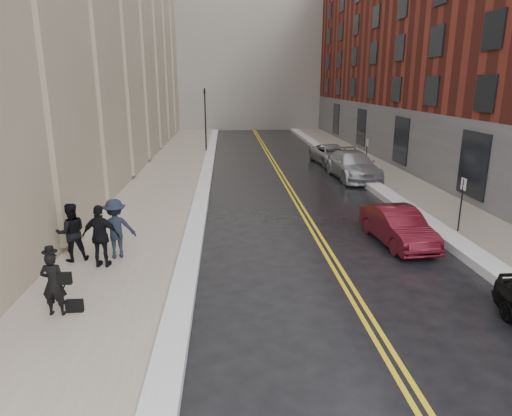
{
  "coord_description": "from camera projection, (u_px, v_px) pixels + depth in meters",
  "views": [
    {
      "loc": [
        -0.94,
        -8.1,
        5.69
      ],
      "look_at": [
        0.03,
        6.61,
        1.6
      ],
      "focal_mm": 32.0,
      "sensor_mm": 36.0,
      "label": 1
    }
  ],
  "objects": [
    {
      "name": "ground",
      "position": [
        276.0,
        369.0,
        9.37
      ],
      "size": [
        160.0,
        160.0,
        0.0
      ],
      "primitive_type": "plane",
      "color": "black",
      "rests_on": "ground"
    },
    {
      "name": "sidewalk_left",
      "position": [
        160.0,
        190.0,
        24.45
      ],
      "size": [
        4.0,
        64.0,
        0.15
      ],
      "primitive_type": "cube",
      "color": "gray",
      "rests_on": "ground"
    },
    {
      "name": "sidewalk_right",
      "position": [
        406.0,
        187.0,
        25.3
      ],
      "size": [
        3.0,
        64.0,
        0.15
      ],
      "primitive_type": "cube",
      "color": "gray",
      "rests_on": "ground"
    },
    {
      "name": "lane_stripe_a",
      "position": [
        288.0,
        190.0,
        24.91
      ],
      "size": [
        0.12,
        64.0,
        0.01
      ],
      "primitive_type": "cube",
      "color": "gold",
      "rests_on": "ground"
    },
    {
      "name": "lane_stripe_b",
      "position": [
        292.0,
        190.0,
        24.92
      ],
      "size": [
        0.12,
        64.0,
        0.01
      ],
      "primitive_type": "cube",
      "color": "gold",
      "rests_on": "ground"
    },
    {
      "name": "snow_ridge_left",
      "position": [
        203.0,
        189.0,
        24.58
      ],
      "size": [
        0.7,
        60.8,
        0.26
      ],
      "primitive_type": "cube",
      "color": "silver",
      "rests_on": "ground"
    },
    {
      "name": "snow_ridge_right",
      "position": [
        373.0,
        186.0,
        25.17
      ],
      "size": [
        0.85,
        60.8,
        0.3
      ],
      "primitive_type": "cube",
      "color": "silver",
      "rests_on": "ground"
    },
    {
      "name": "building_right",
      "position": [
        503.0,
        30.0,
        30.18
      ],
      "size": [
        14.0,
        50.0,
        18.0
      ],
      "primitive_type": "cube",
      "color": "maroon",
      "rests_on": "ground"
    },
    {
      "name": "traffic_signal",
      "position": [
        205.0,
        115.0,
        37.23
      ],
      "size": [
        0.18,
        0.15,
        5.2
      ],
      "color": "black",
      "rests_on": "ground"
    },
    {
      "name": "parking_sign_near",
      "position": [
        461.0,
        201.0,
        17.2
      ],
      "size": [
        0.06,
        0.35,
        2.23
      ],
      "color": "black",
      "rests_on": "ground"
    },
    {
      "name": "parking_sign_far",
      "position": [
        367.0,
        153.0,
        28.74
      ],
      "size": [
        0.06,
        0.35,
        2.23
      ],
      "color": "black",
      "rests_on": "ground"
    },
    {
      "name": "car_maroon",
      "position": [
        398.0,
        226.0,
        16.45
      ],
      "size": [
        1.76,
        4.14,
        1.33
      ],
      "primitive_type": "imported",
      "rotation": [
        0.0,
        0.0,
        0.09
      ],
      "color": "#4E0D18",
      "rests_on": "ground"
    },
    {
      "name": "car_silver_near",
      "position": [
        353.0,
        165.0,
        27.58
      ],
      "size": [
        2.55,
        5.72,
        1.63
      ],
      "primitive_type": "imported",
      "rotation": [
        0.0,
        0.0,
        0.05
      ],
      "color": "#A6A9AE",
      "rests_on": "ground"
    },
    {
      "name": "car_silver_far",
      "position": [
        332.0,
        154.0,
        32.58
      ],
      "size": [
        2.78,
        5.1,
        1.35
      ],
      "primitive_type": "imported",
      "rotation": [
        0.0,
        0.0,
        0.11
      ],
      "color": "#9EA2A6",
      "rests_on": "ground"
    },
    {
      "name": "pedestrian_main",
      "position": [
        53.0,
        284.0,
        11.04
      ],
      "size": [
        0.62,
        0.42,
        1.64
      ],
      "primitive_type": "imported",
      "rotation": [
        0.0,
        0.0,
        3.09
      ],
      "color": "black",
      "rests_on": "sidewalk_left"
    },
    {
      "name": "pedestrian_a",
      "position": [
        71.0,
        232.0,
        14.42
      ],
      "size": [
        1.12,
        1.01,
        1.89
      ],
      "primitive_type": "imported",
      "rotation": [
        0.0,
        0.0,
        3.52
      ],
      "color": "black",
      "rests_on": "sidewalk_left"
    },
    {
      "name": "pedestrian_b",
      "position": [
        116.0,
        229.0,
        14.69
      ],
      "size": [
        1.42,
        1.06,
        1.95
      ],
      "primitive_type": "imported",
      "rotation": [
        0.0,
        0.0,
        3.44
      ],
      "color": "black",
      "rests_on": "sidewalk_left"
    },
    {
      "name": "pedestrian_c",
      "position": [
        101.0,
        236.0,
        13.93
      ],
      "size": [
        1.2,
        0.59,
        1.97
      ],
      "primitive_type": "imported",
      "rotation": [
        0.0,
        0.0,
        3.04
      ],
      "color": "black",
      "rests_on": "sidewalk_left"
    }
  ]
}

